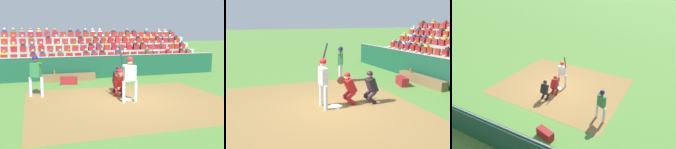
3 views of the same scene
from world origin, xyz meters
The scene contains 10 objects.
ground_plane centered at (0.00, 0.00, 0.00)m, with size 160.00×160.00×0.00m, color #507F35.
infield_dirt_patch centered at (0.00, 0.50, 0.00)m, with size 8.35×6.83×0.01m, color olive.
home_plate_marker centered at (0.00, 0.00, 0.02)m, with size 0.44×0.44×0.02m, color white.
batter_at_plate centered at (0.09, 0.44, 1.17)m, with size 0.70×0.46×2.36m.
catcher_crouching centered at (0.13, -0.59, 0.71)m, with size 0.47×0.72×1.28m.
home_plate_umpire centered at (-0.11, -1.42, 0.71)m, with size 0.47×0.46×1.30m.
dugout_bench centered at (1.57, -5.31, 0.22)m, with size 3.17×0.40×0.44m, color brown.
water_bottle_on_bench centered at (2.38, -5.24, 0.56)m, with size 0.07×0.07×0.24m, color #DD5525.
equipment_duffel_bag centered at (1.74, -4.26, 0.21)m, with size 0.91×0.36×0.42m, color maroon.
on_deck_batter centered at (3.61, -1.74, 1.14)m, with size 0.65×0.44×1.85m.
Camera 2 is at (-8.59, 3.47, 3.20)m, focal length 41.73 mm.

